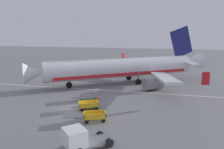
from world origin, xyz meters
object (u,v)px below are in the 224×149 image
at_px(airplane, 127,68).
at_px(service_truck_beside_carts, 80,139).
at_px(baggage_cart_nearest, 94,116).
at_px(traffic_cone_near_plane, 98,98).
at_px(baggage_cart_third_in_row, 88,96).
at_px(baggage_cart_second_in_row, 88,105).

height_order(airplane, service_truck_beside_carts, airplane).
bearing_deg(baggage_cart_nearest, traffic_cone_near_plane, 103.59).
height_order(baggage_cart_third_in_row, traffic_cone_near_plane, baggage_cart_third_in_row).
xyz_separation_m(baggage_cart_third_in_row, traffic_cone_near_plane, (1.52, 0.29, -0.28)).
xyz_separation_m(baggage_cart_nearest, baggage_cart_third_in_row, (-3.33, 7.21, 0.00)).
relative_size(baggage_cart_third_in_row, service_truck_beside_carts, 0.79).
distance_m(baggage_cart_second_in_row, baggage_cart_third_in_row, 3.95).
relative_size(airplane, service_truck_beside_carts, 7.44).
xyz_separation_m(airplane, baggage_cart_third_in_row, (-3.80, -12.60, -2.45)).
bearing_deg(baggage_cart_third_in_row, baggage_cart_second_in_row, -69.42).
bearing_deg(baggage_cart_second_in_row, traffic_cone_near_plane, 88.18).
height_order(baggage_cart_second_in_row, service_truck_beside_carts, service_truck_beside_carts).
bearing_deg(baggage_cart_third_in_row, service_truck_beside_carts, -73.30).
height_order(baggage_cart_nearest, service_truck_beside_carts, service_truck_beside_carts).
bearing_deg(traffic_cone_near_plane, baggage_cart_nearest, -76.41).
height_order(baggage_cart_nearest, traffic_cone_near_plane, baggage_cart_nearest).
height_order(service_truck_beside_carts, traffic_cone_near_plane, service_truck_beside_carts).
height_order(airplane, baggage_cart_second_in_row, airplane).
bearing_deg(baggage_cart_nearest, service_truck_beside_carts, -83.44).
bearing_deg(service_truck_beside_carts, airplane, 90.55).
bearing_deg(airplane, baggage_cart_second_in_row, -98.43).
bearing_deg(baggage_cart_second_in_row, baggage_cart_nearest, -61.09).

